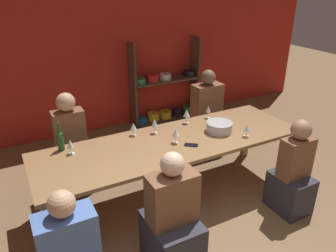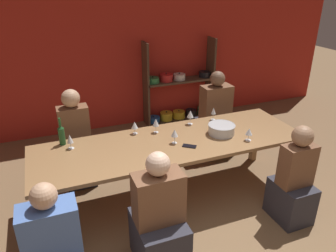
% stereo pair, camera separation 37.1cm
% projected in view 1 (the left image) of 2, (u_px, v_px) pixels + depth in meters
% --- Properties ---
extents(wall_back_red, '(8.80, 0.06, 2.70)m').
position_uv_depth(wall_back_red, '(94.00, 52.00, 5.28)').
color(wall_back_red, red).
rests_on(wall_back_red, ground_plane).
extents(shelf_unit, '(1.29, 0.30, 1.48)m').
position_uv_depth(shelf_unit, '(164.00, 94.00, 5.97)').
color(shelf_unit, '#4C3828').
rests_on(shelf_unit, ground_plane).
extents(dining_table, '(3.07, 0.97, 0.77)m').
position_uv_depth(dining_table, '(172.00, 147.00, 3.73)').
color(dining_table, olive).
rests_on(dining_table, ground_plane).
extents(mixing_bowl, '(0.32, 0.32, 0.12)m').
position_uv_depth(mixing_bowl, '(219.00, 126.00, 3.91)').
color(mixing_bowl, '#B7BABC').
rests_on(mixing_bowl, dining_table).
extents(wine_bottle_green, '(0.07, 0.07, 0.32)m').
position_uv_depth(wine_bottle_green, '(60.00, 140.00, 3.47)').
color(wine_bottle_green, '#1E4C23').
rests_on(wine_bottle_green, dining_table).
extents(wine_glass_empty_a, '(0.07, 0.07, 0.17)m').
position_uv_depth(wine_glass_empty_a, '(70.00, 144.00, 3.39)').
color(wine_glass_empty_a, white).
rests_on(wine_glass_empty_a, dining_table).
extents(wine_glass_empty_b, '(0.08, 0.08, 0.15)m').
position_uv_depth(wine_glass_empty_b, '(133.00, 127.00, 3.79)').
color(wine_glass_empty_b, white).
rests_on(wine_glass_empty_b, dining_table).
extents(wine_glass_empty_c, '(0.08, 0.08, 0.15)m').
position_uv_depth(wine_glass_empty_c, '(247.00, 128.00, 3.77)').
color(wine_glass_empty_c, white).
rests_on(wine_glass_empty_c, dining_table).
extents(wine_glass_red_a, '(0.08, 0.08, 0.18)m').
position_uv_depth(wine_glass_red_a, '(187.00, 113.00, 4.10)').
color(wine_glass_red_a, white).
rests_on(wine_glass_red_a, dining_table).
extents(wine_glass_empty_d, '(0.06, 0.06, 0.17)m').
position_uv_depth(wine_glass_empty_d, '(208.00, 109.00, 4.26)').
color(wine_glass_empty_d, white).
rests_on(wine_glass_empty_d, dining_table).
extents(wine_glass_white_a, '(0.07, 0.07, 0.18)m').
position_uv_depth(wine_glass_white_a, '(154.00, 123.00, 3.84)').
color(wine_glass_white_a, white).
rests_on(wine_glass_white_a, dining_table).
extents(wine_glass_red_b, '(0.08, 0.08, 0.17)m').
position_uv_depth(wine_glass_red_b, '(176.00, 133.00, 3.62)').
color(wine_glass_red_b, white).
rests_on(wine_glass_red_b, dining_table).
extents(cell_phone, '(0.16, 0.15, 0.01)m').
position_uv_depth(cell_phone, '(191.00, 145.00, 3.61)').
color(cell_phone, black).
rests_on(cell_phone, dining_table).
extents(person_near_a, '(0.43, 0.54, 1.17)m').
position_uv_depth(person_near_a, '(172.00, 226.00, 2.94)').
color(person_near_a, '#2D2D38').
rests_on(person_near_a, ground_plane).
extents(person_far_a, '(0.43, 0.54, 1.26)m').
position_uv_depth(person_far_a, '(206.00, 122.00, 4.96)').
color(person_far_a, '#2D2D38').
rests_on(person_far_a, ground_plane).
extents(person_near_b, '(0.35, 0.44, 1.12)m').
position_uv_depth(person_near_b, '(292.00, 178.00, 3.64)').
color(person_near_b, '#2D2D38').
rests_on(person_near_b, ground_plane).
extents(person_far_b, '(0.36, 0.45, 1.26)m').
position_uv_depth(person_far_b, '(73.00, 154.00, 4.03)').
color(person_far_b, '#2D2D38').
rests_on(person_far_b, ground_plane).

